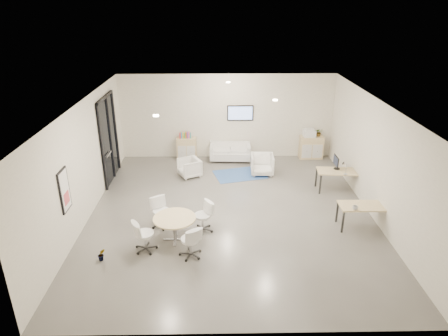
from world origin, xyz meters
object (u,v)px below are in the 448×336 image
desk_rear (338,173)px  desk_front (363,207)px  armchair_left (189,167)px  armchair_right (262,164)px  sideboard_left (187,148)px  sideboard_right (311,147)px  round_table (175,221)px  loveseat (230,152)px

desk_rear → desk_front: 2.27m
armchair_left → desk_front: (4.83, -3.44, 0.24)m
armchair_right → sideboard_left: bearing=153.3°
sideboard_right → desk_rear: 2.82m
desk_front → round_table: 4.98m
sideboard_right → desk_front: 5.09m
loveseat → round_table: (-1.58, -5.49, 0.26)m
sideboard_left → desk_front: size_ratio=0.66×
sideboard_right → round_table: bearing=-129.8°
armchair_right → desk_rear: size_ratio=0.59×
sideboard_right → loveseat: size_ratio=0.57×
sideboard_left → sideboard_right: (4.77, -0.02, 0.02)m
sideboard_left → desk_rear: size_ratio=0.62×
armchair_left → armchair_right: armchair_right is taller
desk_rear → sideboard_left: bearing=155.5°
armchair_right → desk_rear: bearing=-28.0°
desk_rear → desk_front: desk_rear is taller
sideboard_right → desk_rear: bearing=-85.5°
armchair_left → loveseat: bearing=109.3°
armchair_right → desk_front: size_ratio=0.62×
sideboard_right → armchair_right: sideboard_right is taller
round_table → loveseat: bearing=74.0°
armchair_left → sideboard_right: bearing=83.4°
sideboard_left → loveseat: sideboard_left is taller
sideboard_left → loveseat: size_ratio=0.54×
loveseat → armchair_left: armchair_left is taller
sideboard_left → loveseat: 1.67m
sideboard_left → round_table: size_ratio=0.77×
armchair_right → desk_front: armchair_right is taller
sideboard_left → desk_rear: (5.00, -2.83, 0.19)m
armchair_right → desk_rear: armchair_right is taller
sideboard_left → armchair_right: 3.13m
round_table → desk_rear: bearing=29.9°
sideboard_right → armchair_left: bearing=-160.3°
armchair_right → desk_front: 4.26m
armchair_left → desk_front: bearing=28.2°
sideboard_right → round_table: 7.33m
sideboard_left → desk_rear: bearing=-29.5°
sideboard_left → armchair_left: bearing=-83.1°
armchair_right → sideboard_right: bearing=38.5°
loveseat → desk_rear: bearing=-36.0°
sideboard_right → desk_rear: (0.22, -2.81, 0.17)m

